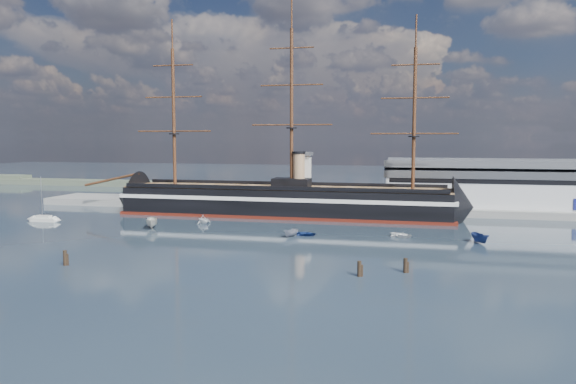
# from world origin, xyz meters

# --- Properties ---
(ground) EXTENTS (600.00, 600.00, 0.00)m
(ground) POSITION_xyz_m (0.00, 40.00, 0.00)
(ground) COLOR #1A252F
(ground) RESTS_ON ground
(quay) EXTENTS (180.00, 18.00, 2.00)m
(quay) POSITION_xyz_m (10.00, 76.00, 0.00)
(quay) COLOR slate
(quay) RESTS_ON ground
(warehouse) EXTENTS (63.00, 21.00, 11.60)m
(warehouse) POSITION_xyz_m (58.00, 80.00, 7.98)
(warehouse) COLOR #B7BABC
(warehouse) RESTS_ON ground
(quay_tower) EXTENTS (5.00, 5.00, 15.00)m
(quay_tower) POSITION_xyz_m (3.00, 73.00, 9.75)
(quay_tower) COLOR silver
(quay_tower) RESTS_ON ground
(shoreline) EXTENTS (120.00, 10.00, 4.00)m
(shoreline) POSITION_xyz_m (-139.23, 135.00, 1.45)
(shoreline) COLOR #3F4C38
(shoreline) RESTS_ON ground
(warship) EXTENTS (112.91, 16.61, 53.94)m
(warship) POSITION_xyz_m (-1.22, 60.00, 4.04)
(warship) COLOR black
(warship) RESTS_ON ground
(sailboat) EXTENTS (7.17, 2.29, 11.39)m
(sailboat) POSITION_xyz_m (-56.20, 35.47, 0.73)
(sailboat) COLOR silver
(sailboat) RESTS_ON ground
(motorboat_a) EXTENTS (8.21, 5.69, 3.09)m
(motorboat_a) POSITION_xyz_m (-24.69, 32.19, 0.00)
(motorboat_a) COLOR beige
(motorboat_a) RESTS_ON ground
(motorboat_b) EXTENTS (1.46, 2.94, 1.32)m
(motorboat_b) POSITION_xyz_m (12.49, 30.75, 0.00)
(motorboat_b) COLOR navy
(motorboat_b) RESTS_ON ground
(motorboat_c) EXTENTS (5.55, 3.98, 2.09)m
(motorboat_c) POSITION_xyz_m (9.72, 28.48, 0.00)
(motorboat_c) COLOR slate
(motorboat_c) RESTS_ON ground
(motorboat_d) EXTENTS (6.30, 7.20, 2.48)m
(motorboat_d) POSITION_xyz_m (-15.61, 41.52, 0.00)
(motorboat_d) COLOR white
(motorboat_d) RESTS_ON ground
(motorboat_e) EXTENTS (2.63, 3.30, 1.45)m
(motorboat_e) POSITION_xyz_m (32.74, 33.70, 0.00)
(motorboat_e) COLOR silver
(motorboat_e) RESTS_ON ground
(motorboat_f) EXTENTS (6.85, 4.82, 2.58)m
(motorboat_f) POSITION_xyz_m (48.38, 30.18, 0.00)
(motorboat_f) COLOR navy
(motorboat_f) RESTS_ON ground
(piling_near_left) EXTENTS (0.64, 0.64, 3.25)m
(piling_near_left) POSITION_xyz_m (-20.80, -6.44, 0.00)
(piling_near_left) COLOR black
(piling_near_left) RESTS_ON ground
(piling_near_right) EXTENTS (0.64, 0.64, 3.11)m
(piling_near_right) POSITION_xyz_m (27.63, -2.61, 0.00)
(piling_near_right) COLOR black
(piling_near_right) RESTS_ON ground
(piling_far_right) EXTENTS (0.64, 0.64, 3.02)m
(piling_far_right) POSITION_xyz_m (34.42, 1.53, 0.00)
(piling_far_right) COLOR black
(piling_far_right) RESTS_ON ground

